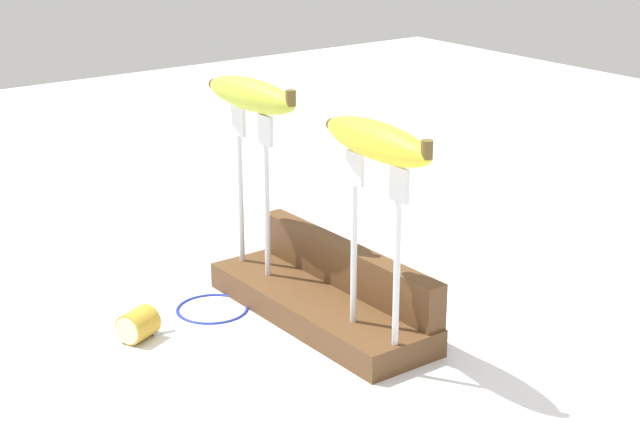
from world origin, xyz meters
TOP-DOWN VIEW (x-y plane):
  - ground_plane at (0.00, 0.00)m, footprint 3.00×3.00m
  - wooden_board at (0.00, 0.00)m, footprint 0.32×0.11m
  - board_backstop at (0.00, 0.04)m, footprint 0.31×0.03m
  - fork_stand_left at (-0.12, -0.01)m, footprint 0.08×0.01m
  - fork_stand_right at (0.12, -0.01)m, footprint 0.10×0.01m
  - banana_raised_left at (-0.12, -0.01)m, footprint 0.17×0.05m
  - banana_raised_right at (0.12, -0.01)m, footprint 0.17×0.05m
  - fork_fallen_near at (-0.14, -0.16)m, footprint 0.18×0.04m
  - banana_chunk_near at (-0.08, -0.20)m, footprint 0.05×0.05m
  - wire_coil at (-0.10, -0.09)m, footprint 0.09×0.09m

SIDE VIEW (x-z plane):
  - ground_plane at x=0.00m, z-range 0.00..0.00m
  - wire_coil at x=-0.10m, z-range 0.00..0.00m
  - fork_fallen_near at x=-0.14m, z-range 0.00..0.01m
  - wooden_board at x=0.00m, z-range 0.00..0.03m
  - banana_chunk_near at x=-0.08m, z-range 0.00..0.04m
  - board_backstop at x=0.00m, z-range 0.03..0.08m
  - fork_stand_right at x=0.12m, z-range 0.05..0.24m
  - fork_stand_left at x=-0.12m, z-range 0.05..0.25m
  - banana_raised_right at x=0.12m, z-range 0.23..0.26m
  - banana_raised_left at x=-0.12m, z-range 0.23..0.27m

